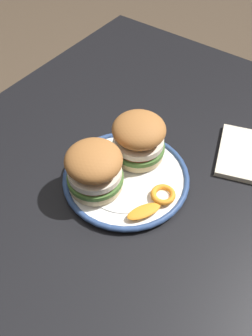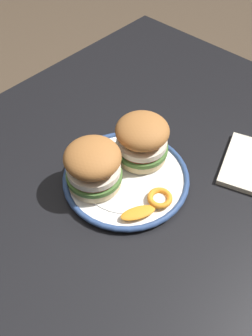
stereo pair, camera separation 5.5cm
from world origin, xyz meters
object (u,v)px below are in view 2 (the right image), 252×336
sandwich_half_left (94,166)px  dinner_plate (126,177)px  sandwich_half_right (142,139)px  dining_table (120,198)px

sandwich_half_left → dinner_plate: bearing=150.8°
dinner_plate → sandwich_half_right: (-0.06, -0.01, 0.06)m
dinner_plate → sandwich_half_left: (0.06, -0.03, 0.06)m
dining_table → sandwich_half_left: 0.20m
dining_table → dinner_plate: bearing=63.8°
sandwich_half_left → sandwich_half_right: size_ratio=1.06×
dining_table → dinner_plate: (0.02, 0.03, 0.12)m
dining_table → sandwich_half_left: size_ratio=8.87×
sandwich_half_left → sandwich_half_right: (-0.12, 0.02, 0.00)m
dinner_plate → dining_table: bearing=-116.2°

